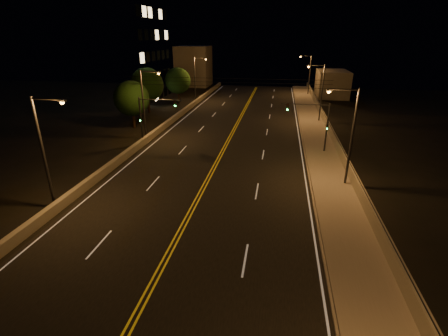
% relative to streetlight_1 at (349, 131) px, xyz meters
% --- Properties ---
extents(road, '(18.00, 120.00, 0.02)m').
position_rel_streetlight_1_xyz_m(road, '(-11.50, -1.75, -4.79)').
color(road, black).
rests_on(road, ground).
extents(sidewalk, '(3.60, 120.00, 0.30)m').
position_rel_streetlight_1_xyz_m(sidewalk, '(-0.70, -1.75, -4.65)').
color(sidewalk, gray).
rests_on(sidewalk, ground).
extents(curb, '(0.14, 120.00, 0.15)m').
position_rel_streetlight_1_xyz_m(curb, '(-2.57, -1.75, -4.73)').
color(curb, gray).
rests_on(curb, ground).
extents(parapet_wall, '(0.30, 120.00, 1.00)m').
position_rel_streetlight_1_xyz_m(parapet_wall, '(0.95, -1.75, -4.00)').
color(parapet_wall, gray).
rests_on(parapet_wall, sidewalk).
extents(jersey_barrier, '(0.45, 120.00, 0.76)m').
position_rel_streetlight_1_xyz_m(jersey_barrier, '(-21.09, -1.75, -4.42)').
color(jersey_barrier, gray).
rests_on(jersey_barrier, ground).
extents(distant_building_right, '(6.00, 10.00, 5.26)m').
position_rel_streetlight_1_xyz_m(distant_building_right, '(5.00, 45.96, -2.18)').
color(distant_building_right, slate).
rests_on(distant_building_right, ground).
extents(distant_building_left, '(8.00, 8.00, 9.61)m').
position_rel_streetlight_1_xyz_m(distant_building_left, '(-27.50, 56.38, -0.00)').
color(distant_building_left, slate).
rests_on(distant_building_left, ground).
extents(parapet_rail, '(0.06, 120.00, 0.06)m').
position_rel_streetlight_1_xyz_m(parapet_rail, '(0.95, -1.75, -3.47)').
color(parapet_rail, black).
rests_on(parapet_rail, parapet_wall).
extents(lane_markings, '(17.32, 116.00, 0.00)m').
position_rel_streetlight_1_xyz_m(lane_markings, '(-11.50, -1.82, -4.78)').
color(lane_markings, silver).
rests_on(lane_markings, road).
extents(streetlight_1, '(2.55, 0.28, 8.22)m').
position_rel_streetlight_1_xyz_m(streetlight_1, '(0.00, 0.00, 0.00)').
color(streetlight_1, '#2D2D33').
rests_on(streetlight_1, ground).
extents(streetlight_2, '(2.55, 0.28, 8.22)m').
position_rel_streetlight_1_xyz_m(streetlight_2, '(0.00, 22.35, 0.00)').
color(streetlight_2, '#2D2D33').
rests_on(streetlight_2, ground).
extents(streetlight_3, '(2.55, 0.28, 8.22)m').
position_rel_streetlight_1_xyz_m(streetlight_3, '(0.00, 46.19, 0.00)').
color(streetlight_3, '#2D2D33').
rests_on(streetlight_3, ground).
extents(streetlight_4, '(2.55, 0.28, 8.22)m').
position_rel_streetlight_1_xyz_m(streetlight_4, '(-21.39, -7.45, 0.00)').
color(streetlight_4, '#2D2D33').
rests_on(streetlight_4, ground).
extents(streetlight_5, '(2.55, 0.28, 8.22)m').
position_rel_streetlight_1_xyz_m(streetlight_5, '(-21.39, 10.24, 0.00)').
color(streetlight_5, '#2D2D33').
rests_on(streetlight_5, ground).
extents(streetlight_6, '(2.55, 0.28, 8.22)m').
position_rel_streetlight_1_xyz_m(streetlight_6, '(-21.39, 35.00, 0.00)').
color(streetlight_6, '#2D2D33').
rests_on(streetlight_6, ground).
extents(traffic_signal_right, '(5.11, 0.31, 5.47)m').
position_rel_streetlight_1_xyz_m(traffic_signal_right, '(-1.57, 8.27, -1.29)').
color(traffic_signal_right, '#2D2D33').
rests_on(traffic_signal_right, ground).
extents(traffic_signal_left, '(5.11, 0.31, 5.47)m').
position_rel_streetlight_1_xyz_m(traffic_signal_left, '(-20.22, 8.27, -1.29)').
color(traffic_signal_left, '#2D2D33').
rests_on(traffic_signal_left, ground).
extents(overhead_wires, '(22.00, 0.03, 0.83)m').
position_rel_streetlight_1_xyz_m(overhead_wires, '(-11.50, 7.75, 2.60)').
color(overhead_wires, black).
extents(building_tower, '(24.00, 15.00, 28.64)m').
position_rel_streetlight_1_xyz_m(building_tower, '(-39.20, 30.02, 8.95)').
color(building_tower, slate).
rests_on(building_tower, ground).
extents(tree_0, '(4.75, 4.75, 6.44)m').
position_rel_streetlight_1_xyz_m(tree_0, '(-25.34, 14.90, -0.74)').
color(tree_0, black).
rests_on(tree_0, ground).
extents(tree_1, '(5.34, 5.34, 7.24)m').
position_rel_streetlight_1_xyz_m(tree_1, '(-26.96, 24.41, -0.24)').
color(tree_1, black).
rests_on(tree_1, ground).
extents(tree_2, '(4.82, 4.82, 6.53)m').
position_rel_streetlight_1_xyz_m(tree_2, '(-24.63, 33.57, -0.69)').
color(tree_2, black).
rests_on(tree_2, ground).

